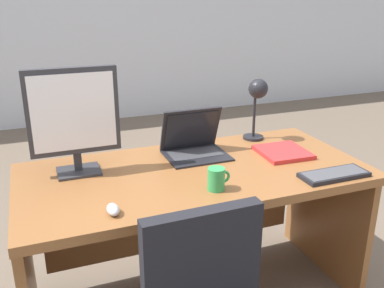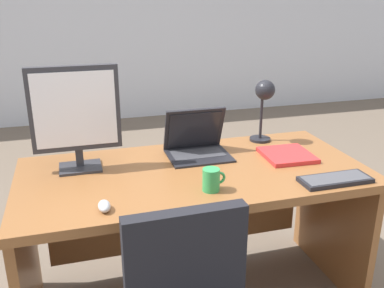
# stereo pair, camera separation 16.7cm
# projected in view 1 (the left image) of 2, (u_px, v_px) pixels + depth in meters

# --- Properties ---
(ground) EXTENTS (12.00, 12.00, 0.00)m
(ground) POSITION_uv_depth(u_px,v_px,m) (131.00, 186.00, 3.65)
(ground) COLOR #6B5B4C
(back_wall) EXTENTS (10.00, 0.10, 2.80)m
(back_wall) POSITION_uv_depth(u_px,v_px,m) (83.00, 6.00, 5.04)
(back_wall) COLOR silver
(back_wall) RESTS_ON ground
(desk) EXTENTS (1.67, 0.80, 0.75)m
(desk) POSITION_uv_depth(u_px,v_px,m) (192.00, 203.00, 2.19)
(desk) COLOR brown
(desk) RESTS_ON ground
(monitor) EXTENTS (0.41, 0.16, 0.50)m
(monitor) POSITION_uv_depth(u_px,v_px,m) (74.00, 116.00, 1.95)
(monitor) COLOR #2D2D33
(monitor) RESTS_ON desk
(laptop) EXTENTS (0.32, 0.27, 0.25)m
(laptop) POSITION_uv_depth(u_px,v_px,m) (193.00, 140.00, 2.26)
(laptop) COLOR black
(laptop) RESTS_ON desk
(keyboard) EXTENTS (0.33, 0.13, 0.02)m
(keyboard) POSITION_uv_depth(u_px,v_px,m) (334.00, 175.00, 2.00)
(keyboard) COLOR black
(keyboard) RESTS_ON desk
(mouse) EXTENTS (0.05, 0.09, 0.04)m
(mouse) POSITION_uv_depth(u_px,v_px,m) (113.00, 209.00, 1.66)
(mouse) COLOR #B7BABF
(mouse) RESTS_ON desk
(desk_lamp) EXTENTS (0.12, 0.14, 0.36)m
(desk_lamp) POSITION_uv_depth(u_px,v_px,m) (257.00, 97.00, 2.41)
(desk_lamp) COLOR black
(desk_lamp) RESTS_ON desk
(book) EXTENTS (0.26, 0.27, 0.02)m
(book) POSITION_uv_depth(u_px,v_px,m) (283.00, 152.00, 2.27)
(book) COLOR red
(book) RESTS_ON desk
(coffee_mug) EXTENTS (0.10, 0.08, 0.10)m
(coffee_mug) POSITION_uv_depth(u_px,v_px,m) (217.00, 179.00, 1.86)
(coffee_mug) COLOR green
(coffee_mug) RESTS_ON desk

